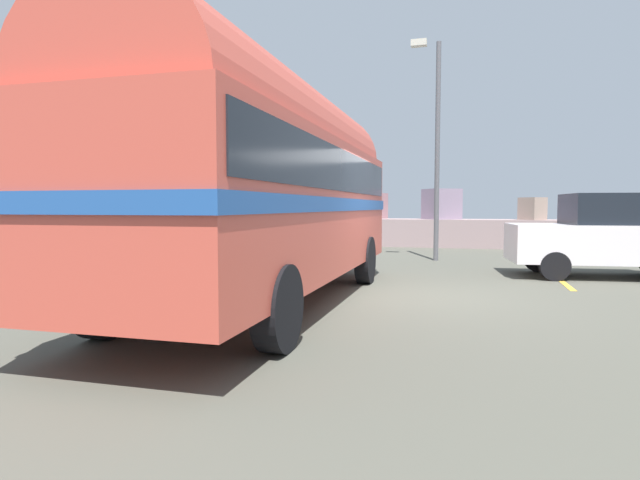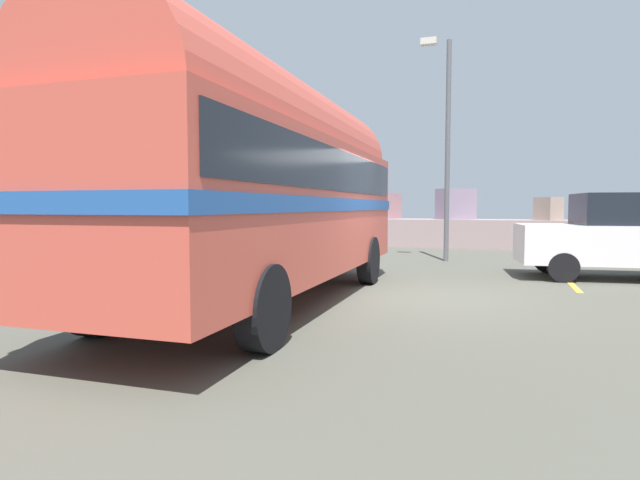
{
  "view_description": "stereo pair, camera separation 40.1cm",
  "coord_description": "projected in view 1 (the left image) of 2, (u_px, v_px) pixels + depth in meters",
  "views": [
    {
      "loc": [
        0.93,
        -9.16,
        1.59
      ],
      "look_at": [
        -1.6,
        -0.43,
        1.0
      ],
      "focal_mm": 28.97,
      "sensor_mm": 36.0,
      "label": 1
    },
    {
      "loc": [
        1.31,
        -9.04,
        1.59
      ],
      "look_at": [
        -1.6,
        -0.43,
        1.0
      ],
      "focal_mm": 28.97,
      "sensor_mm": 36.0,
      "label": 2
    }
  ],
  "objects": [
    {
      "name": "ground",
      "position": [
        414.0,
        296.0,
        9.14
      ],
      "size": [
        32.0,
        26.0,
        0.02
      ],
      "color": "#515146"
    },
    {
      "name": "breakwater",
      "position": [
        446.0,
        229.0,
        20.38
      ],
      "size": [
        31.36,
        2.12,
        2.33
      ],
      "color": "gray",
      "rests_on": "ground"
    },
    {
      "name": "vintage_coach",
      "position": [
        269.0,
        178.0,
        8.25
      ],
      "size": [
        2.57,
        8.62,
        3.7
      ],
      "rotation": [
        0.0,
        0.0,
        0.01
      ],
      "color": "black",
      "rests_on": "ground"
    },
    {
      "name": "parked_car_nearest",
      "position": [
        611.0,
        235.0,
        11.42
      ],
      "size": [
        4.25,
        2.12,
        1.86
      ],
      "rotation": [
        0.0,
        0.0,
        1.67
      ],
      "color": "black",
      "rests_on": "ground"
    },
    {
      "name": "lamp_post",
      "position": [
        435.0,
        138.0,
        14.85
      ],
      "size": [
        0.82,
        0.54,
        6.3
      ],
      "color": "#5B5B60",
      "rests_on": "ground"
    }
  ]
}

